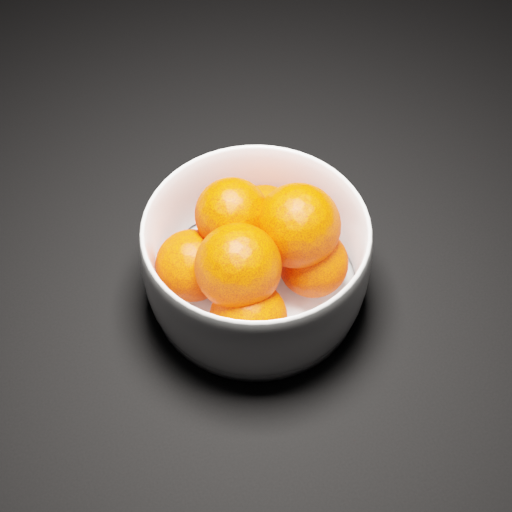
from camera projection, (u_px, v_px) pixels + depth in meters
name	position (u px, v px, depth m)	size (l,w,h in m)	color
bowl	(256.00, 259.00, 0.63)	(0.20, 0.20, 0.10)	silver
orange_pile	(256.00, 252.00, 0.62)	(0.17, 0.16, 0.11)	#FF3000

